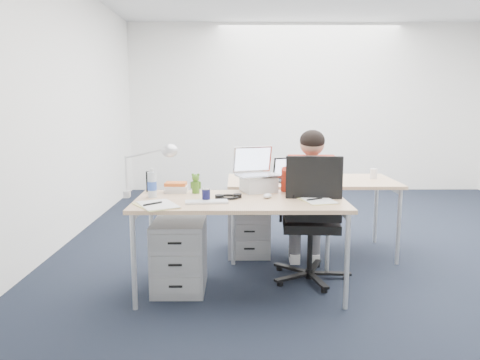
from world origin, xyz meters
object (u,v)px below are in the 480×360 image
(silver_laptop, at_px, (259,170))
(far_cup, at_px, (374,174))
(wireless_keyboard, at_px, (207,202))
(desk_lamp, at_px, (143,170))
(dark_laptop, at_px, (294,169))
(sunglasses, at_px, (299,197))
(seated_person, at_px, (309,202))
(drawer_pedestal_near, at_px, (180,255))
(computer_mouse, at_px, (268,196))
(bear_figurine, at_px, (196,183))
(water_bottle, at_px, (152,183))
(book_stack, at_px, (176,187))
(office_chair, at_px, (310,245))
(cordless_phone, at_px, (149,182))
(desk_far, at_px, (311,184))
(can_koozie, at_px, (206,195))
(desk_near, at_px, (240,205))
(headphones, at_px, (228,196))
(drawer_pedestal_far, at_px, (249,225))

(silver_laptop, xyz_separation_m, far_cup, (1.16, 0.69, -0.13))
(wireless_keyboard, distance_m, far_cup, 1.94)
(desk_lamp, height_order, dark_laptop, desk_lamp)
(far_cup, bearing_deg, sunglasses, -131.10)
(seated_person, relative_size, drawer_pedestal_near, 2.24)
(computer_mouse, distance_m, bear_figurine, 0.61)
(far_cup, bearing_deg, water_bottle, -155.01)
(seated_person, height_order, book_stack, seated_person)
(office_chair, distance_m, wireless_keyboard, 1.00)
(computer_mouse, xyz_separation_m, cordless_phone, (-0.96, 0.28, 0.07))
(drawer_pedestal_near, relative_size, computer_mouse, 5.55)
(desk_far, distance_m, water_bottle, 1.63)
(silver_laptop, distance_m, water_bottle, 0.88)
(bear_figurine, relative_size, dark_laptop, 0.52)
(desk_far, height_order, book_stack, book_stack)
(cordless_phone, distance_m, dark_laptop, 1.36)
(wireless_keyboard, bearing_deg, cordless_phone, 132.06)
(cordless_phone, bearing_deg, can_koozie, -13.94)
(seated_person, relative_size, cordless_phone, 7.24)
(drawer_pedestal_near, relative_size, dark_laptop, 1.72)
(desk_far, bearing_deg, desk_near, -126.05)
(headphones, bearing_deg, wireless_keyboard, -148.17)
(wireless_keyboard, distance_m, book_stack, 0.50)
(can_koozie, distance_m, sunglasses, 0.72)
(drawer_pedestal_far, bearing_deg, can_koozie, -108.48)
(bear_figurine, xyz_separation_m, sunglasses, (0.82, -0.22, -0.07))
(book_stack, distance_m, dark_laptop, 1.18)
(drawer_pedestal_far, distance_m, desk_lamp, 1.39)
(seated_person, xyz_separation_m, drawer_pedestal_far, (-0.50, 0.57, -0.35))
(water_bottle, distance_m, book_stack, 0.27)
(desk_near, height_order, headphones, headphones)
(book_stack, bearing_deg, sunglasses, -14.76)
(desk_near, relative_size, silver_laptop, 4.41)
(desk_near, distance_m, book_stack, 0.60)
(water_bottle, relative_size, desk_lamp, 0.52)
(bear_figurine, bearing_deg, drawer_pedestal_near, -105.62)
(cordless_phone, bearing_deg, desk_near, 1.92)
(headphones, height_order, cordless_phone, cordless_phone)
(far_cup, bearing_deg, desk_far, -174.07)
(book_stack, bearing_deg, bear_figurine, -12.77)
(water_bottle, bearing_deg, silver_laptop, 15.96)
(desk_near, height_order, book_stack, book_stack)
(sunglasses, bearing_deg, wireless_keyboard, 174.72)
(silver_laptop, bearing_deg, office_chair, -33.92)
(office_chair, xyz_separation_m, seated_person, (0.01, 0.17, 0.33))
(office_chair, height_order, computer_mouse, office_chair)
(seated_person, bearing_deg, silver_laptop, -168.86)
(office_chair, bearing_deg, desk_far, 85.89)
(water_bottle, xyz_separation_m, dark_laptop, (1.19, 0.76, 0.00))
(office_chair, height_order, dark_laptop, office_chair)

